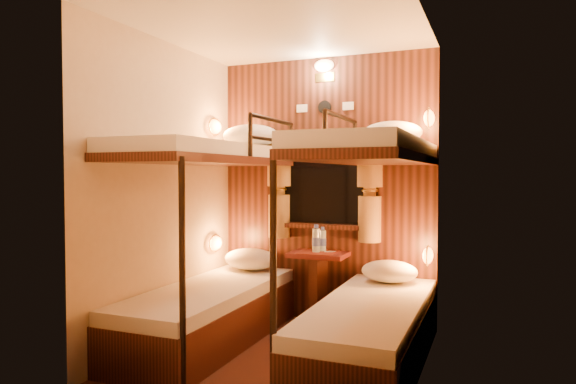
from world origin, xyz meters
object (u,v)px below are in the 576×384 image
at_px(bunk_right, 371,286).
at_px(bottle_right, 316,240).
at_px(table, 318,279).
at_px(bottle_left, 323,241).
at_px(bunk_left, 209,273).

bearing_deg(bunk_right, bottle_right, 130.93).
relative_size(table, bottle_right, 2.63).
xyz_separation_m(bunk_right, bottle_left, (-0.63, 0.85, 0.19)).
xyz_separation_m(bunk_right, table, (-0.65, 0.78, -0.14)).
height_order(bunk_left, bunk_right, same).
bearing_deg(bunk_right, table, 129.67).
bearing_deg(bunk_left, table, 50.33).
xyz_separation_m(bunk_right, bottle_right, (-0.66, 0.77, 0.20)).
height_order(bunk_left, bottle_right, bunk_left).
relative_size(bunk_right, bottle_left, 8.56).
distance_m(bunk_right, bottle_right, 1.03).
distance_m(table, bottle_right, 0.34).
relative_size(bunk_right, table, 2.90).
bearing_deg(bunk_left, bottle_right, 50.56).
distance_m(bottle_left, bottle_right, 0.09).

